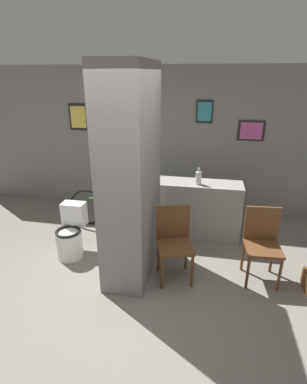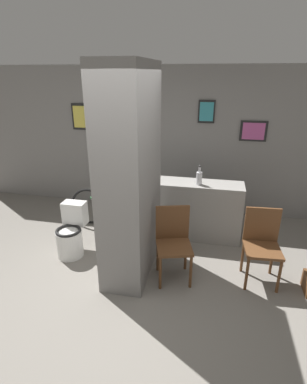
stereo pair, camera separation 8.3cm
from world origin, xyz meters
name	(u,v)px [view 2 (the right image)]	position (x,y,z in m)	size (l,w,h in m)	color
ground_plane	(127,296)	(0.00, 0.00, 0.00)	(14.00, 14.00, 0.00)	slate
wall_back	(166,141)	(0.00, 2.63, 1.30)	(8.00, 0.09, 2.60)	gray
pillar_center	(131,176)	(-0.09, 0.60, 1.30)	(0.55, 1.20, 2.60)	gray
counter_shelf	(194,210)	(0.64, 1.60, 0.46)	(1.46, 0.44, 0.91)	gray
toilet	(71,234)	(-1.04, 0.72, 0.31)	(0.37, 0.53, 0.73)	silver
chair_near_pillar	(173,240)	(0.47, 0.52, 0.52)	(0.52, 0.52, 0.93)	brown
chair_by_doorway	(262,242)	(1.55, 0.69, 0.52)	(0.45, 0.45, 0.93)	brown
bicycle	(115,208)	(-0.69, 1.64, 0.34)	(1.57, 0.42, 0.70)	black
bottle_tall	(199,177)	(0.69, 1.53, 1.02)	(0.09, 0.09, 0.30)	silver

